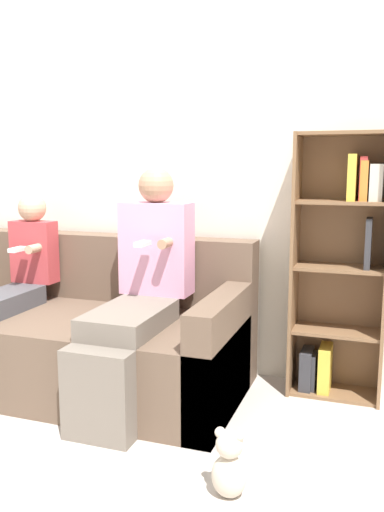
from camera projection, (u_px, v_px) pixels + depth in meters
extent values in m
plane|color=#BCB2A8|center=(22.00, 425.00, 2.66)|extent=(14.00, 14.00, 0.00)
cube|color=silver|center=(116.00, 163.00, 3.44)|extent=(10.00, 0.06, 2.55)
cube|color=brown|center=(57.00, 353.00, 3.05)|extent=(2.06, 0.75, 0.43)
cube|color=brown|center=(97.00, 299.00, 3.46)|extent=(2.06, 0.18, 0.84)
cube|color=brown|center=(220.00, 357.00, 2.73)|extent=(0.14, 0.75, 0.62)
cube|color=#70665B|center=(98.00, 396.00, 2.48)|extent=(0.34, 0.12, 0.43)
cube|color=#70665B|center=(129.00, 319.00, 2.75)|extent=(0.34, 0.56, 0.11)
cube|color=#E599BC|center=(157.00, 248.00, 3.04)|extent=(0.39, 0.18, 0.52)
sphere|color=tan|center=(156.00, 186.00, 2.98)|extent=(0.20, 0.20, 0.20)
cylinder|color=tan|center=(165.00, 243.00, 2.87)|extent=(0.05, 0.10, 0.05)
cube|color=white|center=(143.00, 244.00, 2.86)|extent=(0.05, 0.12, 0.02)
cube|color=#B73D42|center=(34.00, 252.00, 3.35)|extent=(0.28, 0.12, 0.38)
sphere|color=tan|center=(32.00, 208.00, 3.31)|extent=(0.17, 0.17, 0.17)
cylinder|color=tan|center=(33.00, 249.00, 3.22)|extent=(0.05, 0.10, 0.05)
cube|color=white|center=(17.00, 249.00, 3.19)|extent=(0.05, 0.12, 0.02)
cube|color=brown|center=(295.00, 265.00, 2.99)|extent=(0.02, 0.27, 1.43)
cube|color=brown|center=(341.00, 264.00, 3.02)|extent=(0.49, 0.02, 1.43)
cube|color=brown|center=(333.00, 392.00, 3.03)|extent=(0.46, 0.23, 0.02)
cube|color=brown|center=(336.00, 331.00, 2.97)|extent=(0.46, 0.23, 0.02)
cube|color=brown|center=(339.00, 268.00, 2.91)|extent=(0.46, 0.23, 0.02)
cube|color=brown|center=(342.00, 202.00, 2.85)|extent=(0.46, 0.23, 0.02)
cube|color=brown|center=(345.00, 133.00, 2.79)|extent=(0.46, 0.23, 0.02)
cube|color=#333338|center=(368.00, 243.00, 2.84)|extent=(0.03, 0.16, 0.26)
cube|color=gold|center=(352.00, 177.00, 2.81)|extent=(0.04, 0.19, 0.24)
cube|color=gold|center=(325.00, 368.00, 3.02)|extent=(0.06, 0.18, 0.25)
cube|color=orange|center=(364.00, 181.00, 2.80)|extent=(0.04, 0.13, 0.21)
cube|color=#333338|center=(311.00, 371.00, 3.05)|extent=(0.06, 0.14, 0.20)
cube|color=#C63838|center=(363.00, 179.00, 2.80)|extent=(0.04, 0.13, 0.23)
cube|color=beige|center=(376.00, 183.00, 2.78)|extent=(0.06, 0.14, 0.19)
cube|color=#333338|center=(307.00, 368.00, 3.06)|extent=(0.06, 0.18, 0.22)
ellipsoid|color=beige|center=(229.00, 476.00, 2.07)|extent=(0.14, 0.11, 0.17)
sphere|color=beige|center=(229.00, 444.00, 2.05)|extent=(0.11, 0.11, 0.11)
sphere|color=beige|center=(220.00, 432.00, 2.06)|extent=(0.04, 0.04, 0.04)
sphere|color=beige|center=(239.00, 436.00, 2.03)|extent=(0.04, 0.04, 0.04)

